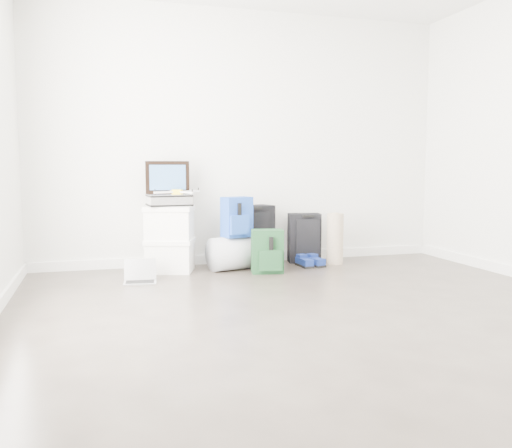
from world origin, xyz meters
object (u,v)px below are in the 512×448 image
object	(u,v)px
laptop	(140,277)
large_suitcase	(254,235)
duffel_bag	(236,253)
carry_on	(304,238)
briefcase	(169,200)
boxes_stack	(170,239)

from	to	relation	value
laptop	large_suitcase	bearing A→B (deg)	31.60
laptop	duffel_bag	bearing A→B (deg)	26.28
duffel_bag	carry_on	size ratio (longest dim) A/B	1.02
duffel_bag	laptop	bearing A→B (deg)	-174.18
large_suitcase	carry_on	distance (m)	0.57
briefcase	large_suitcase	xyz separation A→B (m)	(0.92, 0.16, -0.40)
carry_on	laptop	bearing A→B (deg)	-152.26
laptop	boxes_stack	bearing A→B (deg)	59.12
briefcase	carry_on	world-z (taller)	briefcase
boxes_stack	carry_on	distance (m)	1.49
boxes_stack	duffel_bag	distance (m)	0.69
carry_on	duffel_bag	bearing A→B (deg)	-156.08
boxes_stack	large_suitcase	bearing A→B (deg)	28.42
large_suitcase	laptop	world-z (taller)	large_suitcase
large_suitcase	carry_on	size ratio (longest dim) A/B	1.18
boxes_stack	duffel_bag	bearing A→B (deg)	12.54
boxes_stack	laptop	xyz separation A→B (m)	(-0.33, -0.44, -0.28)
boxes_stack	large_suitcase	xyz separation A→B (m)	(0.92, 0.16, -0.01)
carry_on	boxes_stack	bearing A→B (deg)	-164.70
boxes_stack	briefcase	bearing A→B (deg)	-161.38
duffel_bag	laptop	xyz separation A→B (m)	(-0.99, -0.37, -0.12)
briefcase	duffel_bag	bearing A→B (deg)	-10.61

